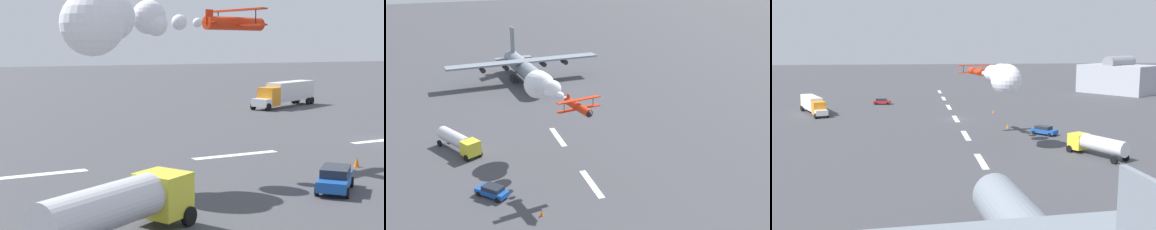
% 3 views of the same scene
% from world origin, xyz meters
% --- Properties ---
extents(ground_plane, '(440.00, 440.00, 0.00)m').
position_xyz_m(ground_plane, '(0.00, 0.00, 0.00)').
color(ground_plane, '#424247').
rests_on(ground_plane, ground).
extents(runway_stripe_3, '(8.00, 0.90, 0.01)m').
position_xyz_m(runway_stripe_3, '(0.00, 0.00, 0.01)').
color(runway_stripe_3, white).
rests_on(runway_stripe_3, ground).
extents(runway_stripe_4, '(8.00, 0.90, 0.01)m').
position_xyz_m(runway_stripe_4, '(16.88, 0.00, 0.01)').
color(runway_stripe_4, white).
rests_on(runway_stripe_4, ground).
extents(runway_stripe_5, '(8.00, 0.90, 0.01)m').
position_xyz_m(runway_stripe_5, '(33.75, 0.00, 0.01)').
color(runway_stripe_5, white).
rests_on(runway_stripe_5, ground).
extents(stunt_biplane_red, '(18.00, 7.61, 4.28)m').
position_xyz_m(stunt_biplane_red, '(28.79, 3.54, 10.76)').
color(stunt_biplane_red, red).
extents(semi_truck_orange, '(14.12, 8.43, 3.70)m').
position_xyz_m(semi_truck_orange, '(-10.50, -30.23, 2.12)').
color(semi_truck_orange, silver).
rests_on(semi_truck_orange, ground).
extents(fuel_tanker_truck, '(9.12, 6.44, 2.90)m').
position_xyz_m(fuel_tanker_truck, '(33.11, 16.14, 1.74)').
color(fuel_tanker_truck, yellow).
rests_on(fuel_tanker_truck, ground).
extents(airport_staff_sedan, '(4.44, 4.28, 1.52)m').
position_xyz_m(airport_staff_sedan, '(17.71, 13.26, 0.81)').
color(airport_staff_sedan, '#194CA5').
rests_on(airport_staff_sedan, ground).
extents(traffic_cone_far, '(0.44, 0.44, 0.75)m').
position_xyz_m(traffic_cone_far, '(11.31, 8.32, 0.38)').
color(traffic_cone_far, orange).
rests_on(traffic_cone_far, ground).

